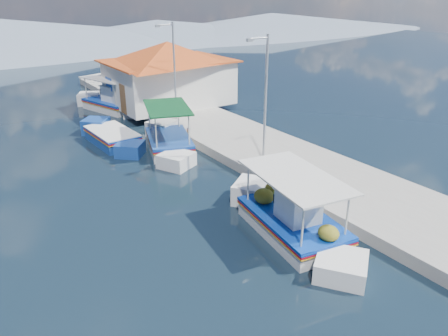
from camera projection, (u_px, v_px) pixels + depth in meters
ground at (205, 210)px, 17.51m from camera, size 160.00×160.00×0.00m
quay at (237, 139)px, 25.05m from camera, size 5.00×44.00×0.50m
bollards at (214, 143)px, 23.24m from camera, size 0.20×17.20×0.30m
main_caique at (290, 221)px, 15.73m from camera, size 3.07×7.75×2.58m
caique_green_canopy at (168, 143)px, 23.98m from camera, size 3.72×6.95×2.75m
caique_blue_hull at (112, 138)px, 24.98m from camera, size 2.19×6.73×1.20m
caique_far at (111, 103)px, 31.83m from camera, size 3.63×7.20×2.64m
harbor_building at (169, 72)px, 31.11m from camera, size 10.49×10.49×4.40m
lamp_post_near at (264, 94)px, 19.88m from camera, size 1.21×0.14×6.00m
lamp_post_far at (173, 67)px, 26.77m from camera, size 1.21×0.14×6.00m
mountain_ridge at (42, 35)px, 62.93m from camera, size 171.40×96.00×5.50m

